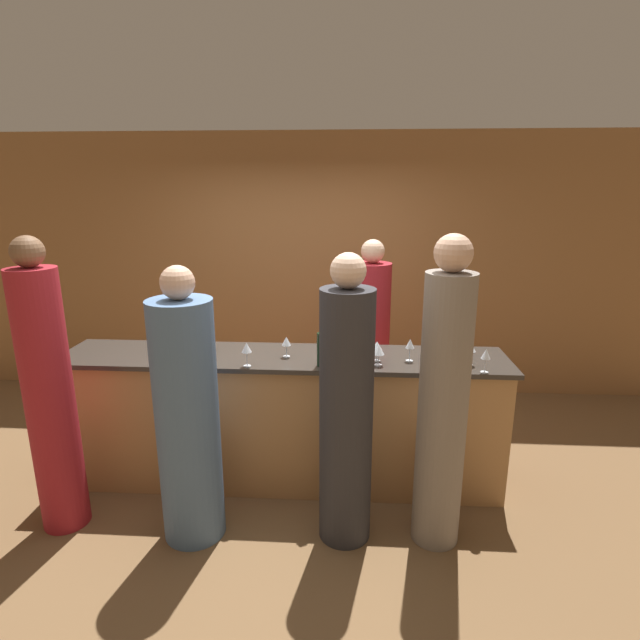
{
  "coord_description": "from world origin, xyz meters",
  "views": [
    {
      "loc": [
        0.5,
        -3.48,
        2.24
      ],
      "look_at": [
        0.27,
        0.1,
        1.28
      ],
      "focal_mm": 28.0,
      "sensor_mm": 36.0,
      "label": 1
    }
  ],
  "objects_px": {
    "wine_bottle_0": "(322,349)",
    "guest_0": "(443,405)",
    "guest_3": "(188,419)",
    "wine_bottle_2": "(184,332)",
    "guest_2": "(49,397)",
    "wine_bottle_1": "(210,337)",
    "bartender": "(370,347)",
    "guest_1": "(346,413)",
    "ice_bucket": "(440,341)"
  },
  "relations": [
    {
      "from": "guest_0",
      "to": "guest_3",
      "type": "distance_m",
      "value": 1.6
    },
    {
      "from": "guest_2",
      "to": "wine_bottle_0",
      "type": "relative_size",
      "value": 6.25
    },
    {
      "from": "wine_bottle_1",
      "to": "wine_bottle_2",
      "type": "relative_size",
      "value": 0.93
    },
    {
      "from": "guest_3",
      "to": "guest_2",
      "type": "bearing_deg",
      "value": 177.29
    },
    {
      "from": "guest_1",
      "to": "guest_2",
      "type": "height_order",
      "value": "guest_2"
    },
    {
      "from": "guest_3",
      "to": "wine_bottle_2",
      "type": "relative_size",
      "value": 5.87
    },
    {
      "from": "ice_bucket",
      "to": "guest_3",
      "type": "bearing_deg",
      "value": -155.83
    },
    {
      "from": "guest_3",
      "to": "wine_bottle_0",
      "type": "distance_m",
      "value": 1.0
    },
    {
      "from": "ice_bucket",
      "to": "wine_bottle_0",
      "type": "bearing_deg",
      "value": -161.69
    },
    {
      "from": "guest_1",
      "to": "wine_bottle_0",
      "type": "relative_size",
      "value": 5.98
    },
    {
      "from": "bartender",
      "to": "ice_bucket",
      "type": "distance_m",
      "value": 0.93
    },
    {
      "from": "bartender",
      "to": "guest_1",
      "type": "height_order",
      "value": "guest_1"
    },
    {
      "from": "guest_0",
      "to": "guest_1",
      "type": "xyz_separation_m",
      "value": [
        -0.59,
        -0.01,
        -0.07
      ]
    },
    {
      "from": "bartender",
      "to": "guest_1",
      "type": "bearing_deg",
      "value": 82.13
    },
    {
      "from": "guest_1",
      "to": "guest_3",
      "type": "distance_m",
      "value": 1.0
    },
    {
      "from": "guest_0",
      "to": "wine_bottle_1",
      "type": "bearing_deg",
      "value": 157.16
    },
    {
      "from": "guest_2",
      "to": "ice_bucket",
      "type": "bearing_deg",
      "value": 15.31
    },
    {
      "from": "wine_bottle_0",
      "to": "ice_bucket",
      "type": "xyz_separation_m",
      "value": [
        0.85,
        0.28,
        -0.02
      ]
    },
    {
      "from": "bartender",
      "to": "wine_bottle_0",
      "type": "distance_m",
      "value": 1.13
    },
    {
      "from": "bartender",
      "to": "wine_bottle_1",
      "type": "distance_m",
      "value": 1.48
    },
    {
      "from": "guest_0",
      "to": "wine_bottle_0",
      "type": "distance_m",
      "value": 0.9
    },
    {
      "from": "wine_bottle_0",
      "to": "guest_0",
      "type": "bearing_deg",
      "value": -28.7
    },
    {
      "from": "guest_0",
      "to": "wine_bottle_1",
      "type": "height_order",
      "value": "guest_0"
    },
    {
      "from": "bartender",
      "to": "guest_3",
      "type": "xyz_separation_m",
      "value": [
        -1.2,
        -1.49,
        -0.01
      ]
    },
    {
      "from": "wine_bottle_0",
      "to": "guest_1",
      "type": "bearing_deg",
      "value": -68.03
    },
    {
      "from": "guest_0",
      "to": "wine_bottle_2",
      "type": "xyz_separation_m",
      "value": [
        -1.87,
        0.79,
        0.2
      ]
    },
    {
      "from": "ice_bucket",
      "to": "guest_2",
      "type": "bearing_deg",
      "value": -164.69
    },
    {
      "from": "wine_bottle_0",
      "to": "guest_2",
      "type": "bearing_deg",
      "value": -166.2
    },
    {
      "from": "guest_2",
      "to": "wine_bottle_2",
      "type": "relative_size",
      "value": 6.4
    },
    {
      "from": "guest_2",
      "to": "wine_bottle_1",
      "type": "distance_m",
      "value": 1.13
    },
    {
      "from": "guest_1",
      "to": "wine_bottle_0",
      "type": "distance_m",
      "value": 0.54
    },
    {
      "from": "bartender",
      "to": "ice_bucket",
      "type": "xyz_separation_m",
      "value": [
        0.48,
        -0.74,
        0.29
      ]
    },
    {
      "from": "guest_2",
      "to": "wine_bottle_0",
      "type": "xyz_separation_m",
      "value": [
        1.74,
        0.43,
        0.23
      ]
    },
    {
      "from": "guest_1",
      "to": "wine_bottle_1",
      "type": "bearing_deg",
      "value": 146.22
    },
    {
      "from": "bartender",
      "to": "guest_0",
      "type": "relative_size",
      "value": 0.91
    },
    {
      "from": "guest_1",
      "to": "ice_bucket",
      "type": "relative_size",
      "value": 8.92
    },
    {
      "from": "bartender",
      "to": "guest_2",
      "type": "xyz_separation_m",
      "value": [
        -2.11,
        -1.45,
        0.09
      ]
    },
    {
      "from": "guest_3",
      "to": "wine_bottle_1",
      "type": "distance_m",
      "value": 0.8
    },
    {
      "from": "wine_bottle_1",
      "to": "wine_bottle_2",
      "type": "bearing_deg",
      "value": 156.6
    },
    {
      "from": "guest_2",
      "to": "wine_bottle_1",
      "type": "xyz_separation_m",
      "value": [
        0.87,
        0.7,
        0.21
      ]
    },
    {
      "from": "wine_bottle_1",
      "to": "guest_3",
      "type": "bearing_deg",
      "value": -86.29
    },
    {
      "from": "guest_2",
      "to": "guest_3",
      "type": "bearing_deg",
      "value": -2.71
    },
    {
      "from": "guest_3",
      "to": "guest_0",
      "type": "bearing_deg",
      "value": 1.83
    },
    {
      "from": "guest_1",
      "to": "ice_bucket",
      "type": "bearing_deg",
      "value": 46.3
    },
    {
      "from": "wine_bottle_1",
      "to": "guest_0",
      "type": "bearing_deg",
      "value": -22.84
    },
    {
      "from": "guest_3",
      "to": "ice_bucket",
      "type": "relative_size",
      "value": 8.56
    },
    {
      "from": "wine_bottle_1",
      "to": "wine_bottle_2",
      "type": "height_order",
      "value": "wine_bottle_2"
    },
    {
      "from": "bartender",
      "to": "wine_bottle_1",
      "type": "xyz_separation_m",
      "value": [
        -1.25,
        -0.75,
        0.29
      ]
    },
    {
      "from": "guest_0",
      "to": "guest_1",
      "type": "height_order",
      "value": "guest_0"
    },
    {
      "from": "guest_3",
      "to": "wine_bottle_2",
      "type": "distance_m",
      "value": 0.94
    }
  ]
}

